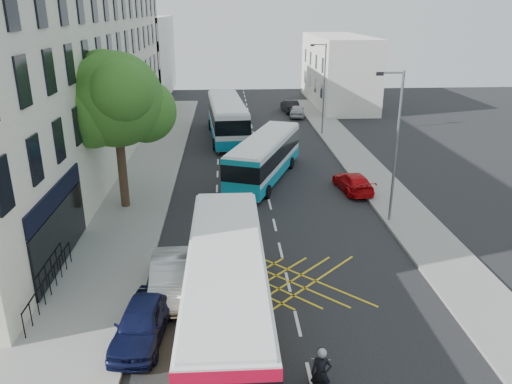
{
  "coord_description": "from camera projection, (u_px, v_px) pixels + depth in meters",
  "views": [
    {
      "loc": [
        -2.49,
        -12.6,
        11.05
      ],
      "look_at": [
        -1.06,
        11.26,
        2.2
      ],
      "focal_mm": 35.0,
      "sensor_mm": 36.0,
      "label": 1
    }
  ],
  "objects": [
    {
      "name": "motorbike",
      "position": [
        321.0,
        376.0,
        14.68
      ],
      "size": [
        0.73,
        2.06,
        1.84
      ],
      "rotation": [
        0.0,
        0.0,
        -0.18
      ],
      "color": "black",
      "rests_on": "ground"
    },
    {
      "name": "lamp_near",
      "position": [
        395.0,
        140.0,
        25.75
      ],
      "size": [
        1.45,
        0.15,
        8.0
      ],
      "color": "slate",
      "rests_on": "pavement_right"
    },
    {
      "name": "distant_car_dark",
      "position": [
        290.0,
        106.0,
        56.03
      ],
      "size": [
        1.8,
        4.26,
        1.37
      ],
      "primitive_type": "imported",
      "rotation": [
        0.0,
        0.0,
        3.23
      ],
      "color": "black",
      "rests_on": "ground"
    },
    {
      "name": "parked_car_silver",
      "position": [
        171.0,
        277.0,
        20.31
      ],
      "size": [
        1.74,
        4.53,
        1.47
      ],
      "primitive_type": "imported",
      "rotation": [
        0.0,
        0.0,
        0.04
      ],
      "color": "#B6B9BF",
      "rests_on": "ground"
    },
    {
      "name": "pavement_left",
      "position": [
        126.0,
        206.0,
        29.31
      ],
      "size": [
        5.0,
        70.0,
        0.15
      ],
      "primitive_type": "cube",
      "color": "gray",
      "rests_on": "ground"
    },
    {
      "name": "building_right",
      "position": [
        338.0,
        70.0,
        59.94
      ],
      "size": [
        6.0,
        18.0,
        8.0
      ],
      "primitive_type": "cube",
      "color": "silver",
      "rests_on": "ground"
    },
    {
      "name": "distant_car_grey",
      "position": [
        231.0,
        110.0,
        53.52
      ],
      "size": [
        2.79,
        5.33,
        1.43
      ],
      "primitive_type": "imported",
      "rotation": [
        0.0,
        0.0,
        0.08
      ],
      "color": "#44484D",
      "rests_on": "ground"
    },
    {
      "name": "distant_car_silver",
      "position": [
        297.0,
        111.0,
        53.42
      ],
      "size": [
        1.99,
        4.01,
        1.31
      ],
      "primitive_type": "imported",
      "rotation": [
        0.0,
        0.0,
        3.03
      ],
      "color": "#A8ABB0",
      "rests_on": "ground"
    },
    {
      "name": "terrace_main",
      "position": [
        64.0,
        72.0,
        35.57
      ],
      "size": [
        8.3,
        45.0,
        13.5
      ],
      "color": "beige",
      "rests_on": "ground"
    },
    {
      "name": "street_tree",
      "position": [
        115.0,
        101.0,
        27.12
      ],
      "size": [
        6.3,
        5.7,
        8.8
      ],
      "color": "#382619",
      "rests_on": "pavement_left"
    },
    {
      "name": "railings",
      "position": [
        50.0,
        283.0,
        19.94
      ],
      "size": [
        0.08,
        5.6,
        1.14
      ],
      "primitive_type": null,
      "color": "black",
      "rests_on": "pavement_left"
    },
    {
      "name": "pavement_right",
      "position": [
        393.0,
        201.0,
        30.21
      ],
      "size": [
        3.0,
        70.0,
        0.15
      ],
      "primitive_type": "cube",
      "color": "gray",
      "rests_on": "ground"
    },
    {
      "name": "red_hatchback",
      "position": [
        353.0,
        182.0,
        31.81
      ],
      "size": [
        2.14,
        4.3,
        1.2
      ],
      "primitive_type": "imported",
      "rotation": [
        0.0,
        0.0,
        3.25
      ],
      "color": "#C1080C",
      "rests_on": "ground"
    },
    {
      "name": "bus_near",
      "position": [
        227.0,
        291.0,
        17.48
      ],
      "size": [
        2.93,
        11.62,
        3.27
      ],
      "rotation": [
        0.0,
        0.0,
        -0.0
      ],
      "color": "silver",
      "rests_on": "ground"
    },
    {
      "name": "ground",
      "position": [
        311.0,
        380.0,
        15.77
      ],
      "size": [
        120.0,
        120.0,
        0.0
      ],
      "primitive_type": "plane",
      "color": "black",
      "rests_on": "ground"
    },
    {
      "name": "terrace_far",
      "position": [
        136.0,
        57.0,
        64.74
      ],
      "size": [
        8.0,
        20.0,
        10.0
      ],
      "primitive_type": "cube",
      "color": "silver",
      "rests_on": "ground"
    },
    {
      "name": "lamp_far",
      "position": [
        323.0,
        85.0,
        44.48
      ],
      "size": [
        1.45,
        0.15,
        8.0
      ],
      "color": "slate",
      "rests_on": "pavement_right"
    },
    {
      "name": "parked_car_blue",
      "position": [
        142.0,
        322.0,
        17.48
      ],
      "size": [
        2.06,
        4.24,
        1.39
      ],
      "primitive_type": "imported",
      "rotation": [
        0.0,
        0.0,
        -0.11
      ],
      "color": "#0D1136",
      "rests_on": "ground"
    },
    {
      "name": "bus_far",
      "position": [
        227.0,
        118.0,
        44.47
      ],
      "size": [
        3.7,
        12.31,
        3.42
      ],
      "rotation": [
        0.0,
        0.0,
        0.07
      ],
      "color": "silver",
      "rests_on": "ground"
    },
    {
      "name": "bus_mid",
      "position": [
        265.0,
        157.0,
        33.72
      ],
      "size": [
        5.93,
        10.63,
        2.94
      ],
      "rotation": [
        0.0,
        0.0,
        -0.36
      ],
      "color": "silver",
      "rests_on": "ground"
    }
  ]
}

